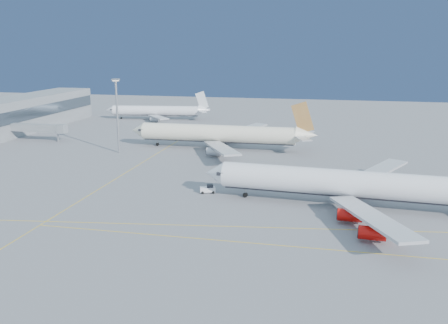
# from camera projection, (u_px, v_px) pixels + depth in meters

# --- Properties ---
(ground) EXTENTS (500.00, 500.00, 0.00)m
(ground) POSITION_uv_depth(u_px,v_px,m) (236.00, 217.00, 111.46)
(ground) COLOR slate
(ground) RESTS_ON ground
(terminal) EXTENTS (18.40, 110.00, 15.00)m
(terminal) POSITION_uv_depth(u_px,v_px,m) (12.00, 116.00, 214.51)
(terminal) COLOR gray
(terminal) RESTS_ON ground
(jet_bridge) EXTENTS (23.60, 3.60, 6.90)m
(jet_bridge) POSITION_uv_depth(u_px,v_px,m) (41.00, 128.00, 198.13)
(jet_bridge) COLOR gray
(jet_bridge) RESTS_ON ground
(taxiway_lines) EXTENTS (118.86, 140.00, 0.02)m
(taxiway_lines) POSITION_uv_depth(u_px,v_px,m) (181.00, 204.00, 120.56)
(taxiway_lines) COLOR yellow
(taxiway_lines) RESTS_ON ground
(airliner_virgin) EXTENTS (73.96, 66.27, 18.24)m
(airliner_virgin) POSITION_uv_depth(u_px,v_px,m) (356.00, 185.00, 117.26)
(airliner_virgin) COLOR white
(airliner_virgin) RESTS_ON ground
(airliner_etihad) EXTENTS (69.81, 64.73, 18.28)m
(airliner_etihad) POSITION_uv_depth(u_px,v_px,m) (222.00, 134.00, 183.02)
(airliner_etihad) COLOR silver
(airliner_etihad) RESTS_ON ground
(airliner_third) EXTENTS (54.52, 49.85, 14.64)m
(airliner_third) POSITION_uv_depth(u_px,v_px,m) (158.00, 111.00, 254.96)
(airliner_third) COLOR white
(airliner_third) RESTS_ON ground
(pushback_tug) EXTENTS (4.37, 3.33, 2.23)m
(pushback_tug) POSITION_uv_depth(u_px,v_px,m) (208.00, 189.00, 129.56)
(pushback_tug) COLOR white
(pushback_tug) RESTS_ON ground
(light_mast) EXTENTS (2.25, 2.25, 26.07)m
(light_mast) POSITION_uv_depth(u_px,v_px,m) (117.00, 110.00, 174.11)
(light_mast) COLOR gray
(light_mast) RESTS_ON ground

